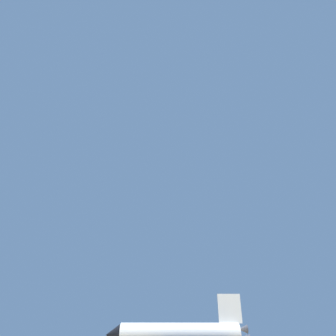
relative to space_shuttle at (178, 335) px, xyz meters
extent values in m
cylinder|color=white|center=(-0.52, 0.13, 0.05)|extent=(32.50, 13.55, 6.00)
cone|color=black|center=(16.95, -4.22, 0.05)|extent=(5.26, 6.50, 5.70)
ellipsoid|color=white|center=(12.09, -3.01, 1.70)|extent=(7.18, 5.43, 2.40)
cube|color=white|center=(-14.11, 3.51, 6.65)|extent=(6.36, 2.13, 7.60)
cone|color=#595960|center=(-17.21, 4.28, 1.45)|extent=(2.86, 2.71, 2.20)
camera|label=1|loc=(27.21, 94.68, -2.13)|focal=34.79mm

